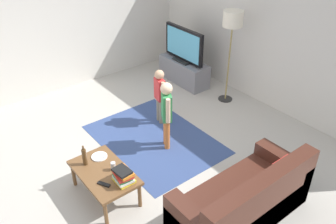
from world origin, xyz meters
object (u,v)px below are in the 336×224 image
couch (246,203)px  floor_lamp (233,24)px  bottle (84,157)px  child_near_tv (160,92)px  book_stack (123,176)px  tv_stand (184,71)px  coffee_table (104,174)px  tv (184,45)px  child_center (167,110)px  tv_remote (104,184)px  soda_can (113,166)px  plate (99,157)px

couch → floor_lamp: 3.32m
floor_lamp → bottle: 3.51m
child_near_tv → bottle: size_ratio=3.34×
floor_lamp → book_stack: size_ratio=6.66×
tv_stand → coffee_table: bearing=-57.2°
tv → coffee_table: bearing=-57.0°
couch → bottle: size_ratio=5.91×
child_near_tv → bottle: child_near_tv is taller
child_center → coffee_table: child_center is taller
tv → floor_lamp: 1.32m
coffee_table → book_stack: 0.37m
child_near_tv → tv_remote: (1.23, -1.80, -0.18)m
coffee_table → tv_remote: size_ratio=5.88×
bottle → soda_can: 0.41m
tv_stand → tv_remote: tv_stand is taller
floor_lamp → child_near_tv: (-0.17, -1.51, -0.93)m
tv → soda_can: 3.55m
book_stack → coffee_table: bearing=-162.3°
tv_stand → tv_remote: bearing=-55.4°
floor_lamp → tv_stand: bearing=-172.2°
child_near_tv → child_center: child_center is taller
child_center → child_near_tv: bearing=151.4°
coffee_table → plate: 0.32m
tv_stand → soda_can: soda_can is taller
tv → coffee_table: 3.63m
couch → soda_can: (-1.39, -1.03, 0.19)m
child_near_tv → soda_can: (1.06, -1.56, -0.13)m
bottle → soda_can: size_ratio=2.54×
child_center → coffee_table: bearing=-74.6°
child_center → couch: bearing=-5.6°
couch → floor_lamp: (-2.29, 2.05, 1.25)m
child_center → tv_stand: bearing=132.9°
tv → plate: size_ratio=5.00×
tv → bottle: 3.58m
tv_stand → child_center: bearing=-47.1°
couch → floor_lamp: size_ratio=1.01×
tv_stand → child_center: child_center is taller
couch → bottle: bearing=-143.6°
floor_lamp → book_stack: 3.46m
child_center → bottle: 1.46m
coffee_table → couch: bearing=38.5°
coffee_table → plate: bearing=161.5°
couch → plate: 2.04m
floor_lamp → soda_can: bearing=-73.7°
couch → child_center: size_ratio=1.56×
tv → book_stack: tv is taller
coffee_table → floor_lamp: bearing=104.9°
child_center → tv_remote: child_center is taller
floor_lamp → child_near_tv: floor_lamp is taller
couch → book_stack: (-1.12, -1.05, 0.23)m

